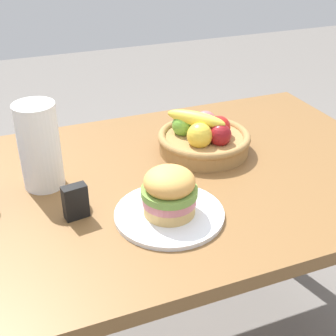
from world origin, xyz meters
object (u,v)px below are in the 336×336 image
(fruit_basket, at_px, (204,137))
(sandwich, at_px, (169,191))
(napkin_holder, at_px, (75,202))
(plate, at_px, (169,214))
(paper_towel_roll, at_px, (39,146))

(fruit_basket, bearing_deg, sandwich, -128.74)
(fruit_basket, distance_m, napkin_holder, 0.49)
(sandwich, bearing_deg, napkin_holder, 159.30)
(fruit_basket, bearing_deg, plate, -128.74)
(fruit_basket, xyz_separation_m, napkin_holder, (-0.44, -0.20, -0.00))
(plate, distance_m, sandwich, 0.07)
(fruit_basket, bearing_deg, paper_towel_roll, -177.60)
(fruit_basket, height_order, napkin_holder, fruit_basket)
(sandwich, height_order, fruit_basket, fruit_basket)
(plate, bearing_deg, sandwich, 0.00)
(sandwich, relative_size, fruit_basket, 0.48)
(sandwich, bearing_deg, plate, 180.00)
(plate, distance_m, paper_towel_roll, 0.39)
(fruit_basket, height_order, paper_towel_roll, paper_towel_roll)
(sandwich, relative_size, paper_towel_roll, 0.58)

